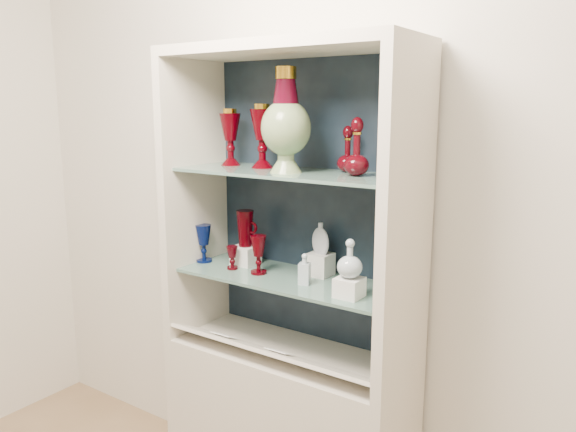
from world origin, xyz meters
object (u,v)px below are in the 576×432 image
Objects in this scene: ruby_pitcher at (245,228)px; clear_round_decanter at (350,260)px; enamel_urn at (286,120)px; ruby_goblet_tall at (258,255)px; ruby_decanter_b at (348,148)px; clear_square_bottle at (305,269)px; pedestal_lamp_right at (262,136)px; lidded_bowl at (387,166)px; pedestal_lamp_left at (230,137)px; ruby_decanter_a at (357,143)px; cobalt_goblet at (204,243)px; flat_flask at (320,238)px; cameo_medallion at (398,245)px; ruby_goblet_small at (232,258)px.

ruby_pitcher is 1.14× the size of clear_round_decanter.
ruby_goblet_tall is at bearing 176.21° from enamel_urn.
clear_square_bottle is at bearing -126.39° from ruby_decanter_b.
pedestal_lamp_right is 3.12× the size of lidded_bowl.
pedestal_lamp_left is 0.53m from ruby_decanter_b.
ruby_decanter_a is 1.51× the size of ruby_pitcher.
ruby_decanter_a is 0.41m from clear_round_decanter.
clear_round_decanter is at bearing -5.89° from ruby_goblet_tall.
ruby_pitcher is (-0.64, 0.01, -0.30)m from lidded_bowl.
pedestal_lamp_right is 1.55× the size of cobalt_goblet.
clear_round_decanter is (0.03, -0.09, -0.40)m from ruby_decanter_a.
enamel_urn reaches higher than flat_flask.
lidded_bowl reaches higher than clear_round_decanter.
pedestal_lamp_right is at bearing 176.32° from ruby_decanter_a.
enamel_urn is at bearing -169.18° from lidded_bowl.
enamel_urn reaches higher than ruby_decanter_b.
ruby_pitcher is (-0.46, -0.05, -0.35)m from ruby_decanter_b.
pedestal_lamp_left is at bearing -179.80° from ruby_pitcher.
ruby_pitcher is at bearing 162.19° from enamel_urn.
clear_round_decanter is at bearing -4.11° from cobalt_goblet.
ruby_decanter_a is 2.86× the size of lidded_bowl.
ruby_goblet_tall is (0.30, -0.01, -0.00)m from cobalt_goblet.
clear_round_decanter is at bearing -13.88° from pedestal_lamp_right.
cobalt_goblet is 0.74m from clear_round_decanter.
cameo_medallion is (0.84, 0.12, 0.09)m from cobalt_goblet.
ruby_decanter_b is at bearing 5.01° from pedestal_lamp_left.
cobalt_goblet is 1.68× the size of ruby_goblet_small.
ruby_decanter_a reaches higher than clear_round_decanter.
clear_round_decanter is (-0.08, -0.11, -0.32)m from lidded_bowl.
flat_flask is at bearing 157.79° from ruby_decanter_a.
ruby_decanter_b is 1.42× the size of flat_flask.
pedestal_lamp_left reaches higher than ruby_pitcher.
ruby_goblet_tall is 0.56m from cameo_medallion.
lidded_bowl is at bearing -1.20° from pedestal_lamp_left.
enamel_urn is 0.61m from cameo_medallion.
lidded_bowl is at bearing -18.00° from ruby_decanter_b.
flat_flask reaches higher than clear_round_decanter.
pedestal_lamp_left is 0.47m from cobalt_goblet.
enamel_urn reaches higher than ruby_goblet_small.
clear_round_decanter is at bearing -72.06° from ruby_decanter_a.
ruby_decanter_b reaches higher than flat_flask.
pedestal_lamp_right is at bearing -162.44° from cameo_medallion.
pedestal_lamp_right is 0.36m from ruby_decanter_b.
pedestal_lamp_right reaches higher than ruby_goblet_small.
pedestal_lamp_left is at bearing 158.81° from ruby_goblet_tall.
clear_round_decanter is at bearing -20.92° from flat_flask.
ruby_decanter_a is at bearing -134.70° from cameo_medallion.
clear_square_bottle is at bearing -1.99° from enamel_urn.
cameo_medallion is (0.02, 0.07, -0.29)m from lidded_bowl.
cobalt_goblet is (-0.71, -0.03, -0.45)m from ruby_decanter_a.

